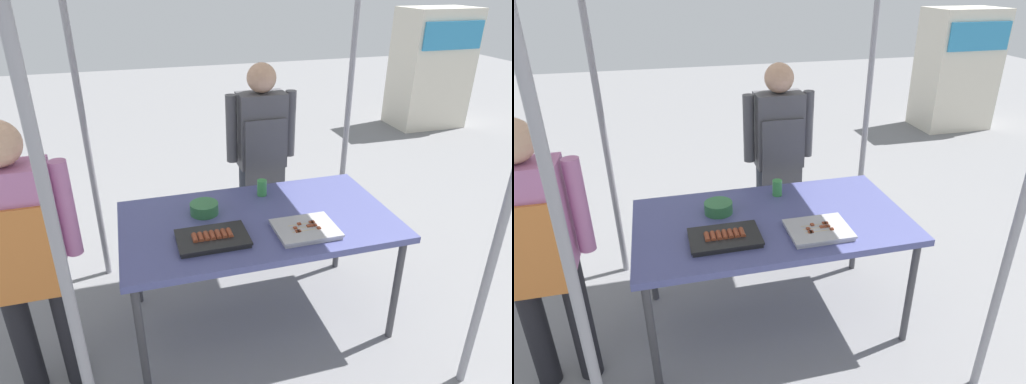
% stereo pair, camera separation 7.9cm
% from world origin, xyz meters
% --- Properties ---
extents(ground_plane, '(18.00, 18.00, 0.00)m').
position_xyz_m(ground_plane, '(0.00, 0.00, 0.00)').
color(ground_plane, slate).
extents(stall_table, '(1.60, 0.90, 0.75)m').
position_xyz_m(stall_table, '(0.00, 0.00, 0.70)').
color(stall_table, '#4C518C').
rests_on(stall_table, ground).
extents(tray_grilled_sausages, '(0.38, 0.26, 0.05)m').
position_xyz_m(tray_grilled_sausages, '(-0.31, -0.17, 0.77)').
color(tray_grilled_sausages, black).
rests_on(tray_grilled_sausages, stall_table).
extents(tray_meat_skewers, '(0.34, 0.28, 0.04)m').
position_xyz_m(tray_meat_skewers, '(0.21, -0.22, 0.77)').
color(tray_meat_skewers, '#ADADB2').
rests_on(tray_meat_skewers, stall_table).
extents(condiment_bowl, '(0.17, 0.17, 0.07)m').
position_xyz_m(condiment_bowl, '(-0.29, 0.15, 0.78)').
color(condiment_bowl, '#33723F').
rests_on(condiment_bowl, stall_table).
extents(drink_cup_near_edge, '(0.06, 0.06, 0.10)m').
position_xyz_m(drink_cup_near_edge, '(0.11, 0.29, 0.80)').
color(drink_cup_near_edge, '#3F994C').
rests_on(drink_cup_near_edge, stall_table).
extents(vendor_woman, '(0.52, 0.22, 1.51)m').
position_xyz_m(vendor_woman, '(0.25, 0.76, 0.89)').
color(vendor_woman, '#333842').
rests_on(vendor_woman, ground).
extents(customer_nearby, '(0.52, 0.22, 1.51)m').
position_xyz_m(customer_nearby, '(-1.22, -0.19, 0.88)').
color(customer_nearby, black).
rests_on(customer_nearby, ground).
extents(neighbor_stall_left, '(0.99, 0.72, 1.64)m').
position_xyz_m(neighbor_stall_left, '(3.58, 3.39, 0.82)').
color(neighbor_stall_left, beige).
rests_on(neighbor_stall_left, ground).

